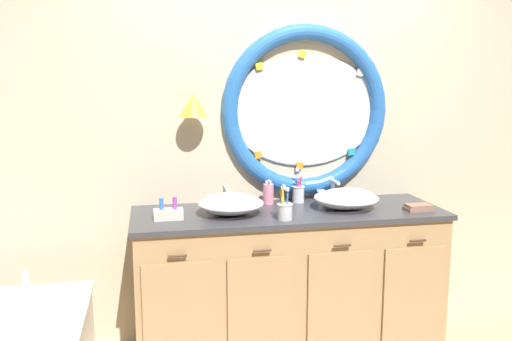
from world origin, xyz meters
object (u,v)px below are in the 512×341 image
at_px(sink_basin_left, 231,204).
at_px(folded_hand_towel, 418,208).
at_px(toothbrush_holder_left, 285,210).
at_px(soap_dispenser, 268,193).
at_px(toothbrush_holder_right, 298,193).
at_px(sink_basin_right, 346,198).
at_px(toiletry_basket, 168,213).

height_order(sink_basin_left, folded_hand_towel, sink_basin_left).
height_order(toothbrush_holder_left, soap_dispenser, toothbrush_holder_left).
relative_size(toothbrush_holder_right, folded_hand_towel, 1.41).
distance_m(sink_basin_right, folded_hand_towel, 0.43).
distance_m(toothbrush_holder_left, toiletry_basket, 0.66).
xyz_separation_m(sink_basin_right, soap_dispenser, (-0.44, 0.21, 0.01)).
bearing_deg(folded_hand_towel, sink_basin_left, 173.34).
bearing_deg(folded_hand_towel, toiletry_basket, 176.47).
xyz_separation_m(sink_basin_left, sink_basin_right, (0.71, -0.00, 0.00)).
distance_m(sink_basin_left, toothbrush_holder_left, 0.33).
xyz_separation_m(toothbrush_holder_left, soap_dispenser, (-0.01, 0.39, 0.02)).
relative_size(sink_basin_right, toiletry_basket, 2.39).
height_order(sink_basin_left, toothbrush_holder_left, toothbrush_holder_left).
distance_m(toothbrush_holder_right, soap_dispenser, 0.20).
relative_size(toothbrush_holder_right, soap_dispenser, 1.40).
xyz_separation_m(toothbrush_holder_right, toiletry_basket, (-0.83, -0.26, -0.03)).
bearing_deg(sink_basin_left, toothbrush_holder_left, -32.52).
bearing_deg(soap_dispenser, sink_basin_right, -26.04).
relative_size(sink_basin_left, sink_basin_right, 0.98).
bearing_deg(toothbrush_holder_right, toothbrush_holder_left, -115.59).
relative_size(toothbrush_holder_left, toothbrush_holder_right, 0.92).
distance_m(soap_dispenser, toiletry_basket, 0.68).
bearing_deg(folded_hand_towel, sink_basin_right, 162.28).
xyz_separation_m(sink_basin_right, toiletry_basket, (-1.07, -0.04, -0.03)).
bearing_deg(soap_dispenser, folded_hand_towel, -22.14).
height_order(sink_basin_left, toothbrush_holder_right, toothbrush_holder_right).
relative_size(toothbrush_holder_right, toiletry_basket, 1.35).
height_order(folded_hand_towel, toiletry_basket, toiletry_basket).
relative_size(sink_basin_right, folded_hand_towel, 2.49).
bearing_deg(toiletry_basket, toothbrush_holder_right, 17.35).
relative_size(sink_basin_right, toothbrush_holder_left, 1.93).
xyz_separation_m(toothbrush_holder_right, folded_hand_towel, (0.65, -0.35, -0.04)).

